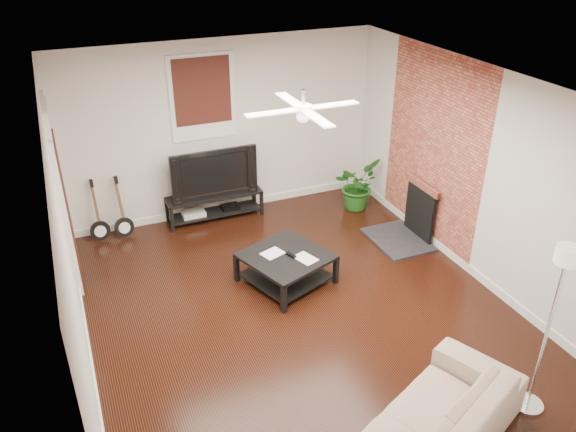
# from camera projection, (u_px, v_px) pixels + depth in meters

# --- Properties ---
(room) EXTENTS (5.01, 6.01, 2.81)m
(room) POSITION_uv_depth(u_px,v_px,m) (302.00, 212.00, 6.39)
(room) COLOR black
(room) RESTS_ON ground
(brick_accent) EXTENTS (0.02, 2.20, 2.80)m
(brick_accent) POSITION_uv_depth(u_px,v_px,m) (433.00, 150.00, 8.06)
(brick_accent) COLOR #9A4031
(brick_accent) RESTS_ON floor
(fireplace) EXTENTS (0.80, 1.10, 0.92)m
(fireplace) POSITION_uv_depth(u_px,v_px,m) (409.00, 212.00, 8.40)
(fireplace) COLOR black
(fireplace) RESTS_ON floor
(window_back) EXTENTS (1.00, 0.06, 1.30)m
(window_back) POSITION_uv_depth(u_px,v_px,m) (203.00, 97.00, 8.44)
(window_back) COLOR #38110F
(window_back) RESTS_ON wall_back
(door_left) EXTENTS (0.08, 1.00, 2.50)m
(door_left) POSITION_uv_depth(u_px,v_px,m) (63.00, 193.00, 7.17)
(door_left) COLOR white
(door_left) RESTS_ON wall_left
(tv_stand) EXTENTS (1.52, 0.41, 0.43)m
(tv_stand) POSITION_uv_depth(u_px,v_px,m) (215.00, 206.00, 9.12)
(tv_stand) COLOR black
(tv_stand) RESTS_ON floor
(tv) EXTENTS (1.37, 0.18, 0.79)m
(tv) POSITION_uv_depth(u_px,v_px,m) (212.00, 171.00, 8.85)
(tv) COLOR black
(tv) RESTS_ON tv_stand
(coffee_table) EXTENTS (1.28, 1.28, 0.42)m
(coffee_table) POSITION_uv_depth(u_px,v_px,m) (286.00, 268.00, 7.53)
(coffee_table) COLOR black
(coffee_table) RESTS_ON floor
(sofa) EXTENTS (2.46, 1.75, 0.67)m
(sofa) POSITION_uv_depth(u_px,v_px,m) (424.00, 431.00, 5.01)
(sofa) COLOR #C2AB91
(sofa) RESTS_ON floor
(floor_lamp) EXTENTS (0.41, 0.41, 1.87)m
(floor_lamp) POSITION_uv_depth(u_px,v_px,m) (547.00, 333.00, 5.27)
(floor_lamp) COLOR silver
(floor_lamp) RESTS_ON floor
(potted_plant) EXTENTS (0.98, 0.97, 0.82)m
(potted_plant) POSITION_uv_depth(u_px,v_px,m) (357.00, 185.00, 9.36)
(potted_plant) COLOR #1E5B1A
(potted_plant) RESTS_ON floor
(guitar_left) EXTENTS (0.31, 0.23, 0.96)m
(guitar_left) POSITION_uv_depth(u_px,v_px,m) (97.00, 213.00, 8.35)
(guitar_left) COLOR black
(guitar_left) RESTS_ON floor
(guitar_right) EXTENTS (0.33, 0.26, 0.96)m
(guitar_right) POSITION_uv_depth(u_px,v_px,m) (121.00, 209.00, 8.45)
(guitar_right) COLOR black
(guitar_right) RESTS_ON floor
(ceiling_fan) EXTENTS (1.24, 1.24, 0.32)m
(ceiling_fan) POSITION_uv_depth(u_px,v_px,m) (303.00, 109.00, 5.83)
(ceiling_fan) COLOR white
(ceiling_fan) RESTS_ON ceiling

